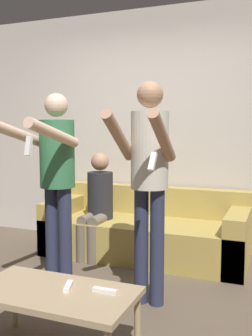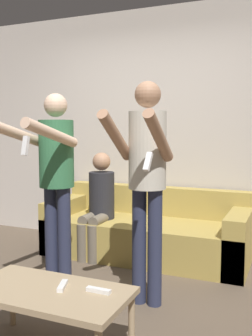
# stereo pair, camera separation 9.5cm
# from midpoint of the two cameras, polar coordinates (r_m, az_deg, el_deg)

# --- Properties ---
(ground_plane) EXTENTS (14.00, 14.00, 0.00)m
(ground_plane) POSITION_cam_midpoint_polar(r_m,az_deg,el_deg) (3.24, -6.98, -18.99)
(ground_plane) COLOR brown
(wall_back) EXTENTS (6.40, 0.06, 2.70)m
(wall_back) POSITION_cam_midpoint_polar(r_m,az_deg,el_deg) (4.55, 3.52, 5.73)
(wall_back) COLOR beige
(wall_back) RESTS_ON ground_plane
(couch) EXTENTS (2.12, 0.85, 0.70)m
(couch) POSITION_cam_midpoint_polar(r_m,az_deg,el_deg) (4.24, 2.21, -9.33)
(couch) COLOR #AD9347
(couch) RESTS_ON ground_plane
(person_standing_left) EXTENTS (0.41, 0.79, 1.64)m
(person_standing_left) POSITION_cam_midpoint_polar(r_m,az_deg,el_deg) (3.28, -11.02, -0.26)
(person_standing_left) COLOR #282D47
(person_standing_left) RESTS_ON ground_plane
(person_standing_right) EXTENTS (0.40, 0.62, 1.70)m
(person_standing_right) POSITION_cam_midpoint_polar(r_m,az_deg,el_deg) (2.94, 2.41, -0.34)
(person_standing_right) COLOR #282D47
(person_standing_right) RESTS_ON ground_plane
(person_seated) EXTENTS (0.27, 0.51, 1.10)m
(person_seated) POSITION_cam_midpoint_polar(r_m,az_deg,el_deg) (4.18, -4.82, -4.85)
(person_seated) COLOR #6B6051
(person_seated) RESTS_ON ground_plane
(coffee_table) EXTENTS (0.97, 0.51, 0.41)m
(coffee_table) POSITION_cam_midpoint_polar(r_m,az_deg,el_deg) (2.47, -11.57, -17.89)
(coffee_table) COLOR tan
(coffee_table) RESTS_ON ground_plane
(remote_near) EXTENTS (0.08, 0.15, 0.02)m
(remote_near) POSITION_cam_midpoint_polar(r_m,az_deg,el_deg) (2.46, -9.53, -16.58)
(remote_near) COLOR white
(remote_near) RESTS_ON coffee_table
(remote_far) EXTENTS (0.15, 0.04, 0.02)m
(remote_far) POSITION_cam_midpoint_polar(r_m,az_deg,el_deg) (2.38, -4.29, -17.33)
(remote_far) COLOR white
(remote_far) RESTS_ON coffee_table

